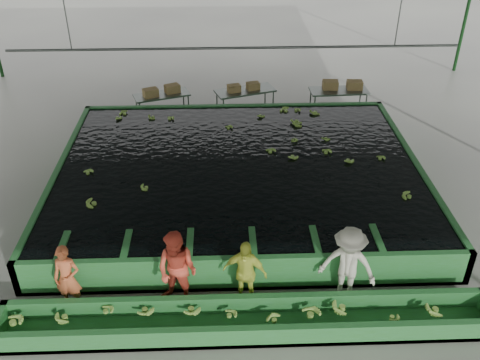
{
  "coord_description": "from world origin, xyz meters",
  "views": [
    {
      "loc": [
        -0.43,
        -11.15,
        8.36
      ],
      "look_at": [
        0.0,
        0.5,
        1.0
      ],
      "focal_mm": 40.0,
      "sensor_mm": 36.0,
      "label": 1
    }
  ],
  "objects_px": {
    "packing_table_right": "(338,102)",
    "flotation_tank": "(239,178)",
    "worker_b": "(177,270)",
    "box_stack_mid": "(244,90)",
    "packing_table_left": "(163,106)",
    "box_stack_right": "(342,89)",
    "sorting_trough": "(248,320)",
    "worker_a": "(67,278)",
    "worker_d": "(348,265)",
    "packing_table_mid": "(245,102)",
    "box_stack_left": "(162,94)",
    "worker_c": "(245,273)"
  },
  "relations": [
    {
      "from": "packing_table_right",
      "to": "flotation_tank",
      "type": "bearing_deg",
      "value": -126.98
    },
    {
      "from": "worker_b",
      "to": "box_stack_mid",
      "type": "height_order",
      "value": "worker_b"
    },
    {
      "from": "packing_table_left",
      "to": "box_stack_right",
      "type": "xyz_separation_m",
      "value": [
        6.42,
        0.1,
        0.5
      ]
    },
    {
      "from": "sorting_trough",
      "to": "worker_a",
      "type": "height_order",
      "value": "worker_a"
    },
    {
      "from": "packing_table_left",
      "to": "worker_d",
      "type": "bearing_deg",
      "value": -63.26
    },
    {
      "from": "packing_table_left",
      "to": "box_stack_mid",
      "type": "height_order",
      "value": "box_stack_mid"
    },
    {
      "from": "packing_table_mid",
      "to": "box_stack_left",
      "type": "height_order",
      "value": "box_stack_left"
    },
    {
      "from": "worker_a",
      "to": "worker_b",
      "type": "xyz_separation_m",
      "value": [
        2.27,
        0.0,
        0.14
      ]
    },
    {
      "from": "worker_d",
      "to": "packing_table_mid",
      "type": "xyz_separation_m",
      "value": [
        -1.72,
        9.37,
        -0.45
      ]
    },
    {
      "from": "packing_table_right",
      "to": "box_stack_right",
      "type": "bearing_deg",
      "value": 36.92
    },
    {
      "from": "worker_d",
      "to": "box_stack_mid",
      "type": "distance_m",
      "value": 9.49
    },
    {
      "from": "box_stack_mid",
      "to": "box_stack_right",
      "type": "height_order",
      "value": "box_stack_right"
    },
    {
      "from": "packing_table_mid",
      "to": "box_stack_right",
      "type": "height_order",
      "value": "box_stack_right"
    },
    {
      "from": "packing_table_mid",
      "to": "worker_b",
      "type": "bearing_deg",
      "value": -101.01
    },
    {
      "from": "flotation_tank",
      "to": "worker_a",
      "type": "bearing_deg",
      "value": -130.58
    },
    {
      "from": "worker_b",
      "to": "box_stack_mid",
      "type": "distance_m",
      "value": 9.49
    },
    {
      "from": "sorting_trough",
      "to": "worker_b",
      "type": "relative_size",
      "value": 5.45
    },
    {
      "from": "flotation_tank",
      "to": "box_stack_mid",
      "type": "height_order",
      "value": "box_stack_mid"
    },
    {
      "from": "flotation_tank",
      "to": "worker_b",
      "type": "distance_m",
      "value": 4.55
    },
    {
      "from": "packing_table_mid",
      "to": "packing_table_right",
      "type": "bearing_deg",
      "value": -1.5
    },
    {
      "from": "box_stack_right",
      "to": "packing_table_right",
      "type": "bearing_deg",
      "value": -143.08
    },
    {
      "from": "packing_table_mid",
      "to": "box_stack_right",
      "type": "distance_m",
      "value": 3.5
    },
    {
      "from": "worker_b",
      "to": "box_stack_right",
      "type": "distance_m",
      "value": 10.77
    },
    {
      "from": "sorting_trough",
      "to": "worker_b",
      "type": "height_order",
      "value": "worker_b"
    },
    {
      "from": "flotation_tank",
      "to": "worker_a",
      "type": "relative_size",
      "value": 6.45
    },
    {
      "from": "worker_a",
      "to": "worker_c",
      "type": "bearing_deg",
      "value": 6.48
    },
    {
      "from": "flotation_tank",
      "to": "box_stack_left",
      "type": "bearing_deg",
      "value": 117.13
    },
    {
      "from": "box_stack_mid",
      "to": "worker_c",
      "type": "bearing_deg",
      "value": -92.27
    },
    {
      "from": "sorting_trough",
      "to": "box_stack_right",
      "type": "xyz_separation_m",
      "value": [
        3.88,
        10.17,
        0.69
      ]
    },
    {
      "from": "packing_table_left",
      "to": "box_stack_right",
      "type": "height_order",
      "value": "box_stack_right"
    },
    {
      "from": "flotation_tank",
      "to": "box_stack_right",
      "type": "bearing_deg",
      "value": 52.63
    },
    {
      "from": "worker_b",
      "to": "box_stack_right",
      "type": "xyz_separation_m",
      "value": [
        5.29,
        9.37,
        0.02
      ]
    },
    {
      "from": "packing_table_right",
      "to": "box_stack_left",
      "type": "height_order",
      "value": "box_stack_left"
    },
    {
      "from": "box_stack_left",
      "to": "box_stack_mid",
      "type": "xyz_separation_m",
      "value": [
        2.89,
        0.07,
        0.08
      ]
    },
    {
      "from": "box_stack_left",
      "to": "sorting_trough",
      "type": "bearing_deg",
      "value": -75.83
    },
    {
      "from": "worker_c",
      "to": "packing_table_right",
      "type": "bearing_deg",
      "value": 83.59
    },
    {
      "from": "worker_c",
      "to": "box_stack_left",
      "type": "xyz_separation_m",
      "value": [
        -2.52,
        9.25,
        0.08
      ]
    },
    {
      "from": "flotation_tank",
      "to": "sorting_trough",
      "type": "height_order",
      "value": "flotation_tank"
    },
    {
      "from": "flotation_tank",
      "to": "packing_table_left",
      "type": "height_order",
      "value": "flotation_tank"
    },
    {
      "from": "worker_c",
      "to": "worker_d",
      "type": "bearing_deg",
      "value": 15.71
    },
    {
      "from": "worker_a",
      "to": "box_stack_right",
      "type": "height_order",
      "value": "worker_a"
    },
    {
      "from": "worker_c",
      "to": "packing_table_mid",
      "type": "height_order",
      "value": "worker_c"
    },
    {
      "from": "worker_a",
      "to": "worker_b",
      "type": "relative_size",
      "value": 0.85
    },
    {
      "from": "flotation_tank",
      "to": "worker_a",
      "type": "xyz_separation_m",
      "value": [
        -3.68,
        -4.3,
        0.33
      ]
    },
    {
      "from": "packing_table_mid",
      "to": "box_stack_mid",
      "type": "bearing_deg",
      "value": -142.29
    },
    {
      "from": "box_stack_left",
      "to": "box_stack_mid",
      "type": "relative_size",
      "value": 1.13
    },
    {
      "from": "worker_d",
      "to": "box_stack_right",
      "type": "relative_size",
      "value": 1.32
    },
    {
      "from": "flotation_tank",
      "to": "packing_table_right",
      "type": "distance_m",
      "value": 6.23
    },
    {
      "from": "packing_table_right",
      "to": "sorting_trough",
      "type": "bearing_deg",
      "value": -110.4
    },
    {
      "from": "box_stack_mid",
      "to": "packing_table_left",
      "type": "bearing_deg",
      "value": -178.94
    }
  ]
}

